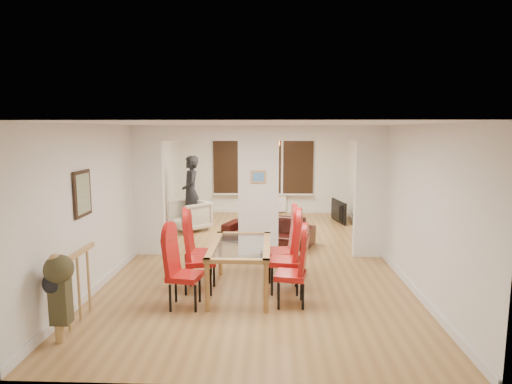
# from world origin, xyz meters

# --- Properties ---
(floor) EXTENTS (5.00, 9.00, 0.01)m
(floor) POSITION_xyz_m (0.00, 0.00, 0.00)
(floor) COLOR olive
(floor) RESTS_ON ground
(room_walls) EXTENTS (5.00, 9.00, 2.60)m
(room_walls) POSITION_xyz_m (0.00, 0.00, 1.30)
(room_walls) COLOR silver
(room_walls) RESTS_ON floor
(divider_wall) EXTENTS (5.00, 0.18, 2.60)m
(divider_wall) POSITION_xyz_m (0.00, 0.00, 1.30)
(divider_wall) COLOR white
(divider_wall) RESTS_ON floor
(bay_window_blinds) EXTENTS (3.00, 0.08, 1.80)m
(bay_window_blinds) POSITION_xyz_m (0.00, 4.44, 1.50)
(bay_window_blinds) COLOR black
(bay_window_blinds) RESTS_ON room_walls
(radiator) EXTENTS (1.40, 0.08, 0.50)m
(radiator) POSITION_xyz_m (0.00, 4.40, 0.30)
(radiator) COLOR white
(radiator) RESTS_ON floor
(pendant_light) EXTENTS (0.36, 0.36, 0.36)m
(pendant_light) POSITION_xyz_m (0.30, 3.30, 2.15)
(pendant_light) COLOR orange
(pendant_light) RESTS_ON room_walls
(stair_newel) EXTENTS (0.40, 1.20, 1.10)m
(stair_newel) POSITION_xyz_m (-2.25, -3.20, 0.55)
(stair_newel) COLOR #A9824E
(stair_newel) RESTS_ON floor
(wall_poster) EXTENTS (0.04, 0.52, 0.67)m
(wall_poster) POSITION_xyz_m (-2.47, -2.40, 1.60)
(wall_poster) COLOR gray
(wall_poster) RESTS_ON room_walls
(pillar_photo) EXTENTS (0.30, 0.03, 0.25)m
(pillar_photo) POSITION_xyz_m (0.00, -0.10, 1.60)
(pillar_photo) COLOR #4C8CD8
(pillar_photo) RESTS_ON divider_wall
(dining_table) EXTENTS (0.91, 1.63, 0.76)m
(dining_table) POSITION_xyz_m (-0.21, -2.00, 0.38)
(dining_table) COLOR olive
(dining_table) RESTS_ON floor
(dining_chair_la) EXTENTS (0.50, 0.50, 1.08)m
(dining_chair_la) POSITION_xyz_m (-0.96, -2.62, 0.54)
(dining_chair_la) COLOR #9D1210
(dining_chair_la) RESTS_ON floor
(dining_chair_lb) EXTENTS (0.56, 0.56, 1.16)m
(dining_chair_lb) POSITION_xyz_m (-0.85, -2.00, 0.58)
(dining_chair_lb) COLOR #9D1210
(dining_chair_lb) RESTS_ON floor
(dining_chair_lc) EXTENTS (0.43, 0.43, 1.04)m
(dining_chair_lc) POSITION_xyz_m (-0.96, -1.41, 0.52)
(dining_chair_lc) COLOR #9D1210
(dining_chair_lc) RESTS_ON floor
(dining_chair_ra) EXTENTS (0.49, 0.49, 1.06)m
(dining_chair_ra) POSITION_xyz_m (0.54, -2.49, 0.53)
(dining_chair_ra) COLOR #9D1210
(dining_chair_ra) RESTS_ON floor
(dining_chair_rb) EXTENTS (0.52, 0.52, 1.16)m
(dining_chair_rb) POSITION_xyz_m (0.47, -1.96, 0.58)
(dining_chair_rb) COLOR #9D1210
(dining_chair_rb) RESTS_ON floor
(dining_chair_rc) EXTENTS (0.47, 0.47, 1.14)m
(dining_chair_rc) POSITION_xyz_m (0.42, -1.45, 0.57)
(dining_chair_rc) COLOR #9D1210
(dining_chair_rc) RESTS_ON floor
(sofa) EXTENTS (2.13, 1.44, 0.58)m
(sofa) POSITION_xyz_m (0.19, 0.94, 0.29)
(sofa) COLOR black
(sofa) RESTS_ON floor
(armchair) EXTENTS (1.15, 1.15, 0.75)m
(armchair) POSITION_xyz_m (-1.78, 2.05, 0.37)
(armchair) COLOR beige
(armchair) RESTS_ON floor
(person) EXTENTS (0.78, 0.62, 1.87)m
(person) POSITION_xyz_m (-1.79, 2.29, 0.93)
(person) COLOR black
(person) RESTS_ON floor
(television) EXTENTS (1.04, 0.35, 0.60)m
(television) POSITION_xyz_m (2.00, 3.18, 0.30)
(television) COLOR black
(television) RESTS_ON floor
(coffee_table) EXTENTS (1.04, 0.65, 0.22)m
(coffee_table) POSITION_xyz_m (0.03, 2.33, 0.11)
(coffee_table) COLOR black
(coffee_table) RESTS_ON floor
(bottle) EXTENTS (0.07, 0.07, 0.27)m
(bottle) POSITION_xyz_m (0.13, 2.39, 0.36)
(bottle) COLOR #143F19
(bottle) RESTS_ON coffee_table
(bowl) EXTENTS (0.21, 0.21, 0.05)m
(bowl) POSITION_xyz_m (-0.11, 2.44, 0.25)
(bowl) COLOR black
(bowl) RESTS_ON coffee_table
(shoes) EXTENTS (0.23, 0.25, 0.10)m
(shoes) POSITION_xyz_m (0.16, -0.20, 0.05)
(shoes) COLOR black
(shoes) RESTS_ON floor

